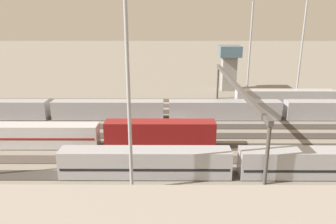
# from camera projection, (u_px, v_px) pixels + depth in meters

# --- Properties ---
(ground_plane) EXTENTS (400.00, 400.00, 0.00)m
(ground_plane) POSITION_uv_depth(u_px,v_px,m) (179.00, 127.00, 63.78)
(ground_plane) COLOR gray
(track_bed_0) EXTENTS (140.00, 2.80, 0.12)m
(track_bed_0) POSITION_uv_depth(u_px,v_px,m) (176.00, 100.00, 82.89)
(track_bed_0) COLOR #4C443D
(track_bed_0) RESTS_ON ground_plane
(track_bed_1) EXTENTS (140.00, 2.80, 0.12)m
(track_bed_1) POSITION_uv_depth(u_px,v_px,m) (177.00, 106.00, 78.11)
(track_bed_1) COLOR #4C443D
(track_bed_1) RESTS_ON ground_plane
(track_bed_2) EXTENTS (140.00, 2.80, 0.12)m
(track_bed_2) POSITION_uv_depth(u_px,v_px,m) (177.00, 112.00, 73.33)
(track_bed_2) COLOR #3D3833
(track_bed_2) RESTS_ON ground_plane
(track_bed_3) EXTENTS (140.00, 2.80, 0.12)m
(track_bed_3) POSITION_uv_depth(u_px,v_px,m) (178.00, 119.00, 68.55)
(track_bed_3) COLOR #4C443D
(track_bed_3) RESTS_ON ground_plane
(track_bed_4) EXTENTS (140.00, 2.80, 0.12)m
(track_bed_4) POSITION_uv_depth(u_px,v_px,m) (179.00, 127.00, 63.76)
(track_bed_4) COLOR #3D3833
(track_bed_4) RESTS_ON ground_plane
(track_bed_5) EXTENTS (140.00, 2.80, 0.12)m
(track_bed_5) POSITION_uv_depth(u_px,v_px,m) (179.00, 136.00, 58.98)
(track_bed_5) COLOR #3D3833
(track_bed_5) RESTS_ON ground_plane
(track_bed_6) EXTENTS (140.00, 2.80, 0.12)m
(track_bed_6) POSITION_uv_depth(u_px,v_px,m) (180.00, 147.00, 54.20)
(track_bed_6) COLOR #3D3833
(track_bed_6) RESTS_ON ground_plane
(track_bed_7) EXTENTS (140.00, 2.80, 0.12)m
(track_bed_7) POSITION_uv_depth(u_px,v_px,m) (181.00, 160.00, 49.42)
(track_bed_7) COLOR #4C443D
(track_bed_7) RESTS_ON ground_plane
(track_bed_8) EXTENTS (140.00, 2.80, 0.12)m
(track_bed_8) POSITION_uv_depth(u_px,v_px,m) (183.00, 176.00, 44.64)
(track_bed_8) COLOR #3D3833
(track_bed_8) RESTS_ON ground_plane
(train_on_track_8) EXTENTS (66.40, 3.06, 4.40)m
(train_on_track_8) POSITION_uv_depth(u_px,v_px,m) (308.00, 162.00, 43.98)
(train_on_track_8) COLOR black
(train_on_track_8) RESTS_ON ground_plane
(train_on_track_6) EXTENTS (66.40, 3.06, 4.40)m
(train_on_track_6) POSITION_uv_depth(u_px,v_px,m) (15.00, 135.00, 53.71)
(train_on_track_6) COLOR maroon
(train_on_track_6) RESTS_ON ground_plane
(train_on_track_1) EXTENTS (47.20, 3.00, 3.80)m
(train_on_track_1) POSITION_uv_depth(u_px,v_px,m) (335.00, 98.00, 77.39)
(train_on_track_1) COLOR #B7BABF
(train_on_track_1) RESTS_ON ground_plane
(train_on_track_3) EXTENTS (139.00, 3.00, 4.40)m
(train_on_track_3) POSITION_uv_depth(u_px,v_px,m) (160.00, 109.00, 67.97)
(train_on_track_3) COLOR #285193
(train_on_track_3) RESTS_ON ground_plane
(light_mast_0) EXTENTS (2.80, 0.70, 26.06)m
(light_mast_0) POSITION_uv_depth(u_px,v_px,m) (251.00, 32.00, 80.37)
(light_mast_0) COLOR #9EA0A5
(light_mast_0) RESTS_ON ground_plane
(light_mast_1) EXTENTS (2.80, 0.70, 29.51)m
(light_mast_1) POSITION_uv_depth(u_px,v_px,m) (127.00, 39.00, 35.93)
(light_mast_1) COLOR #9EA0A5
(light_mast_1) RESTS_ON ground_plane
(light_mast_2) EXTENTS (2.80, 0.70, 33.15)m
(light_mast_2) POSITION_uv_depth(u_px,v_px,m) (305.00, 16.00, 80.37)
(light_mast_2) COLOR #9EA0A5
(light_mast_2) RESTS_ON ground_plane
(signal_gantry) EXTENTS (0.70, 45.00, 8.80)m
(signal_gantry) POSITION_uv_depth(u_px,v_px,m) (235.00, 88.00, 61.46)
(signal_gantry) COLOR #4C4742
(signal_gantry) RESTS_ON ground_plane
(control_tower) EXTENTS (6.00, 6.00, 12.54)m
(control_tower) POSITION_uv_depth(u_px,v_px,m) (229.00, 64.00, 92.38)
(control_tower) COLOR gray
(control_tower) RESTS_ON ground_plane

